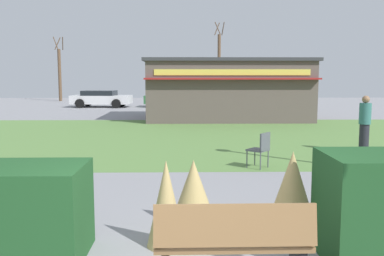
# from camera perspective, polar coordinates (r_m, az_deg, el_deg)

# --- Properties ---
(lawn_patch) EXTENTS (36.00, 12.00, 0.01)m
(lawn_patch) POSITION_cam_1_polar(r_m,az_deg,el_deg) (16.09, -1.41, -1.12)
(lawn_patch) COLOR #5B8442
(lawn_patch) RESTS_ON ground_plane
(park_bench) EXTENTS (1.71, 0.54, 0.95)m
(park_bench) POSITION_cam_1_polar(r_m,az_deg,el_deg) (4.81, 5.50, -14.92)
(park_bench) COLOR olive
(park_bench) RESTS_ON ground_plane
(hedge_left) EXTENTS (1.87, 1.10, 1.17)m
(hedge_left) POSITION_cam_1_polar(r_m,az_deg,el_deg) (5.88, -23.10, -10.27)
(hedge_left) COLOR #1E4C23
(hedge_left) RESTS_ON ground_plane
(ornamental_grass_behind_left) EXTENTS (0.52, 0.52, 1.17)m
(ornamental_grass_behind_left) POSITION_cam_1_polar(r_m,az_deg,el_deg) (5.78, -3.44, -9.98)
(ornamental_grass_behind_left) COLOR tan
(ornamental_grass_behind_left) RESTS_ON ground_plane
(ornamental_grass_behind_right) EXTENTS (0.72, 0.72, 1.00)m
(ornamental_grass_behind_right) POSITION_cam_1_polar(r_m,az_deg,el_deg) (6.62, 0.19, -8.53)
(ornamental_grass_behind_right) COLOR tan
(ornamental_grass_behind_right) RESTS_ON ground_plane
(ornamental_grass_behind_center) EXTENTS (0.79, 0.79, 1.23)m
(ornamental_grass_behind_center) POSITION_cam_1_polar(r_m,az_deg,el_deg) (6.22, 13.16, -8.63)
(ornamental_grass_behind_center) COLOR tan
(ornamental_grass_behind_center) RESTS_ON ground_plane
(food_kiosk) EXTENTS (8.43, 5.29, 3.11)m
(food_kiosk) POSITION_cam_1_polar(r_m,az_deg,el_deg) (22.63, 4.68, 5.18)
(food_kiosk) COLOR #594C47
(food_kiosk) RESTS_ON ground_plane
(cafe_chair_east) EXTENTS (0.62, 0.62, 0.89)m
(cafe_chair_east) POSITION_cam_1_polar(r_m,az_deg,el_deg) (10.65, 9.16, -2.53)
(cafe_chair_east) COLOR #4C5156
(cafe_chair_east) RESTS_ON ground_plane
(person_strolling) EXTENTS (0.34, 0.34, 1.69)m
(person_strolling) POSITION_cam_1_polar(r_m,az_deg,el_deg) (13.63, 21.98, 0.54)
(person_strolling) COLOR #23232D
(person_strolling) RESTS_ON ground_plane
(parked_car_west_slot) EXTENTS (4.34, 2.33, 1.20)m
(parked_car_west_slot) POSITION_cam_1_polar(r_m,az_deg,el_deg) (31.72, -12.01, 3.89)
(parked_car_west_slot) COLOR silver
(parked_car_west_slot) RESTS_ON ground_plane
(parked_car_center_slot) EXTENTS (4.36, 2.37, 1.20)m
(parked_car_center_slot) POSITION_cam_1_polar(r_m,az_deg,el_deg) (31.16, -2.42, 3.99)
(parked_car_center_slot) COLOR #2D6638
(parked_car_center_slot) RESTS_ON ground_plane
(parked_car_east_slot) EXTENTS (4.27, 2.19, 1.20)m
(parked_car_east_slot) POSITION_cam_1_polar(r_m,az_deg,el_deg) (31.49, 7.32, 3.97)
(parked_car_east_slot) COLOR maroon
(parked_car_east_slot) RESTS_ON ground_plane
(tree_left_bg) EXTENTS (0.91, 0.96, 6.95)m
(tree_left_bg) POSITION_cam_1_polar(r_m,az_deg,el_deg) (38.60, 3.62, 8.22)
(tree_left_bg) COLOR brown
(tree_left_bg) RESTS_ON ground_plane
(tree_right_bg) EXTENTS (0.91, 0.96, 5.67)m
(tree_right_bg) POSITION_cam_1_polar(r_m,az_deg,el_deg) (40.32, -17.19, 6.96)
(tree_right_bg) COLOR brown
(tree_right_bg) RESTS_ON ground_plane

